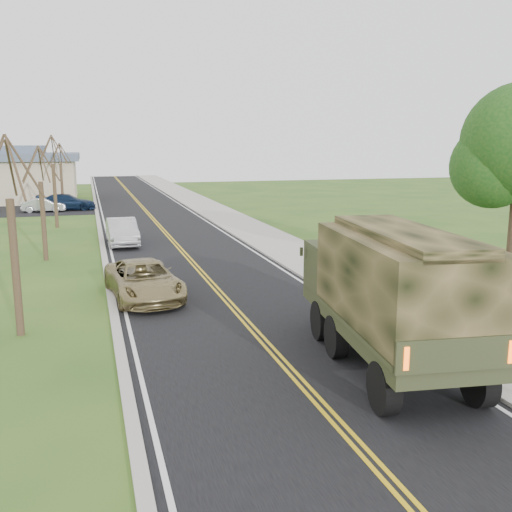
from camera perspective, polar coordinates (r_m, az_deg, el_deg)
name	(u,v)px	position (r m, az deg, el deg)	size (l,w,h in m)	color
ground	(384,476)	(11.06, 12.71, -20.66)	(160.00, 160.00, 0.00)	#2C511B
road	(149,214)	(48.72, -10.68, 4.12)	(8.00, 120.00, 0.01)	black
curb_right	(198,212)	(49.29, -5.87, 4.40)	(0.30, 120.00, 0.12)	#9E998E
sidewalk_right	(217,211)	(49.64, -3.88, 4.47)	(3.20, 120.00, 0.10)	#9E998E
curb_left	(97,215)	(48.49, -15.58, 3.93)	(0.30, 120.00, 0.10)	#9E998E
bare_tree_a	(14,251)	(18.55, -23.05, 0.44)	(1.93, 2.26, 6.08)	#38281C
bare_tree_b	(43,212)	(30.41, -20.55, 4.18)	(1.83, 2.14, 5.73)	#38281C
bare_tree_c	(55,188)	(42.31, -19.50, 6.42)	(2.04, 2.39, 6.42)	#38281C
bare_tree_d	(62,181)	(54.28, -18.87, 7.12)	(1.88, 2.20, 5.91)	#38281C
military_truck	(390,287)	(15.11, 13.25, -3.05)	(3.50, 7.80, 3.77)	black
suv_champagne	(144,280)	(22.02, -11.16, -2.39)	(2.37, 5.14, 1.43)	#8F7F50
sedan_silver	(122,232)	(34.08, -13.24, 2.37)	(1.62, 4.66, 1.53)	#B8B8BD
lot_car_silver	(44,205)	(52.67, -20.46, 4.78)	(1.27, 3.64, 1.20)	#AFB0B4
lot_car_navy	(67,202)	(53.48, -18.40, 5.13)	(2.02, 4.97, 1.44)	#0D1B32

